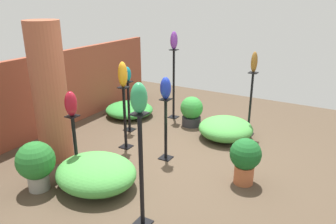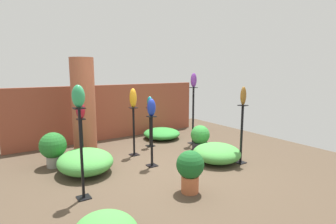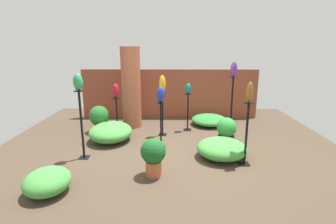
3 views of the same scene
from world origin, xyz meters
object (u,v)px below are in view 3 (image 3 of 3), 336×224
(potted_plant_mid_right, at_px, (99,117))
(art_vase_cobalt, at_px, (161,95))
(art_vase_bronze, at_px, (250,92))
(art_vase_amber, at_px, (162,84))
(pedestal_jade, at_px, (82,128))
(art_vase_teal, at_px, (188,88))
(pedestal_teal, at_px, (188,114))
(art_vase_ruby, at_px, (116,91))
(potted_plant_mid_left, at_px, (226,130))
(brick_pillar, at_px, (131,88))
(art_vase_violet, at_px, (234,69))
(potted_plant_back_center, at_px, (153,155))
(pedestal_amber, at_px, (163,116))
(pedestal_cobalt, at_px, (161,127))
(art_vase_jade, at_px, (78,82))
(pedestal_bronze, at_px, (246,137))
(pedestal_violet, at_px, (231,109))
(pedestal_ruby, at_px, (117,118))

(potted_plant_mid_right, bearing_deg, art_vase_cobalt, -32.57)
(art_vase_bronze, height_order, art_vase_amber, art_vase_bronze)
(pedestal_jade, height_order, art_vase_teal, pedestal_jade)
(pedestal_teal, bearing_deg, art_vase_ruby, -167.56)
(potted_plant_mid_left, bearing_deg, art_vase_bronze, -84.16)
(brick_pillar, distance_m, art_vase_amber, 1.21)
(art_vase_teal, height_order, potted_plant_mid_right, art_vase_teal)
(art_vase_violet, xyz_separation_m, art_vase_amber, (-1.77, -0.00, -0.37))
(potted_plant_back_center, bearing_deg, brick_pillar, 105.13)
(pedestal_amber, xyz_separation_m, potted_plant_back_center, (-0.10, -2.23, -0.11))
(pedestal_cobalt, bearing_deg, potted_plant_mid_right, 147.43)
(art_vase_jade, height_order, potted_plant_back_center, art_vase_jade)
(art_vase_violet, height_order, potted_plant_mid_right, art_vase_violet)
(art_vase_cobalt, bearing_deg, art_vase_teal, 61.44)
(art_vase_bronze, xyz_separation_m, art_vase_teal, (-0.99, 2.17, -0.28))
(art_vase_jade, xyz_separation_m, art_vase_ruby, (0.42, 1.48, -0.43))
(art_vase_violet, xyz_separation_m, art_vase_ruby, (-2.96, 0.01, -0.55))
(art_vase_ruby, bearing_deg, art_vase_teal, 12.44)
(pedestal_bronze, relative_size, art_vase_jade, 3.73)
(pedestal_violet, bearing_deg, pedestal_teal, 158.96)
(art_vase_ruby, xyz_separation_m, potted_plant_back_center, (1.09, -2.24, -0.76))
(art_vase_teal, distance_m, art_vase_violet, 1.29)
(pedestal_cobalt, height_order, potted_plant_back_center, pedestal_cobalt)
(art_vase_cobalt, bearing_deg, art_vase_violet, 25.49)
(brick_pillar, relative_size, pedestal_jade, 1.59)
(brick_pillar, xyz_separation_m, art_vase_violet, (2.68, -0.77, 0.59))
(art_vase_bronze, relative_size, potted_plant_back_center, 0.55)
(pedestal_amber, xyz_separation_m, art_vase_ruby, (-1.19, 0.01, 0.65))
(pedestal_jade, relative_size, pedestal_amber, 1.26)
(art_vase_bronze, bearing_deg, art_vase_teal, 114.59)
(pedestal_amber, relative_size, art_vase_jade, 3.35)
(art_vase_violet, height_order, potted_plant_mid_left, art_vase_violet)
(art_vase_cobalt, relative_size, potted_plant_mid_right, 0.49)
(pedestal_ruby, distance_m, art_vase_bronze, 3.51)
(art_vase_ruby, bearing_deg, art_vase_amber, -0.49)
(pedestal_cobalt, distance_m, pedestal_amber, 0.85)
(pedestal_ruby, height_order, art_vase_teal, art_vase_teal)
(art_vase_amber, bearing_deg, brick_pillar, 139.75)
(art_vase_jade, bearing_deg, art_vase_amber, 42.37)
(brick_pillar, xyz_separation_m, art_vase_teal, (1.59, -0.35, 0.04))
(pedestal_teal, bearing_deg, pedestal_bronze, -65.41)
(art_vase_jade, bearing_deg, pedestal_teal, 39.55)
(brick_pillar, relative_size, pedestal_bronze, 1.80)
(pedestal_cobalt, distance_m, potted_plant_mid_right, 2.03)
(art_vase_ruby, height_order, potted_plant_back_center, art_vase_ruby)
(art_vase_bronze, bearing_deg, art_vase_violet, 86.75)
(pedestal_jade, height_order, pedestal_amber, pedestal_jade)
(pedestal_jade, relative_size, pedestal_violet, 0.93)
(brick_pillar, xyz_separation_m, potted_plant_mid_left, (2.46, -1.33, -0.81))
(pedestal_amber, relative_size, art_vase_teal, 3.93)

